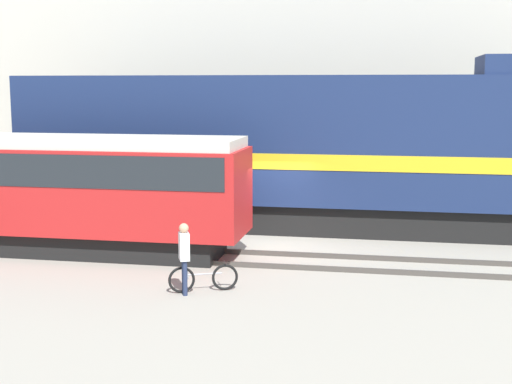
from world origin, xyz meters
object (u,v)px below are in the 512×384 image
object	(u,v)px
freight_locomotive	(289,150)
streetcar	(42,186)
bicycle	(203,278)
person	(184,251)

from	to	relation	value
freight_locomotive	streetcar	size ratio (longest dim) A/B	1.52
streetcar	bicycle	world-z (taller)	streetcar
freight_locomotive	bicycle	xyz separation A→B (m)	(-0.91, -7.80, -2.38)
bicycle	streetcar	bearing A→B (deg)	151.16
streetcar	bicycle	bearing A→B (deg)	-28.84
streetcar	bicycle	distance (m)	6.69
person	bicycle	bearing A→B (deg)	40.30
freight_locomotive	streetcar	xyz separation A→B (m)	(-6.59, -4.68, -0.75)
streetcar	person	xyz separation A→B (m)	(5.31, -3.44, -0.92)
freight_locomotive	streetcar	world-z (taller)	freight_locomotive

